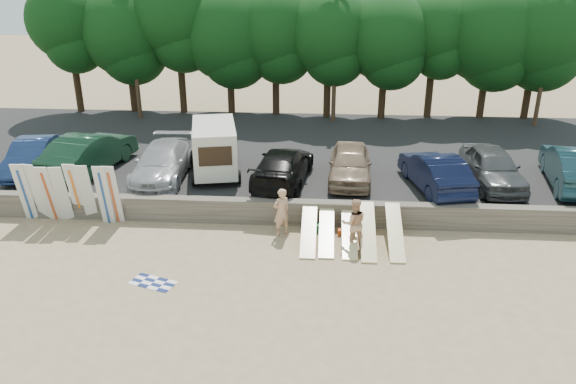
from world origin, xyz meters
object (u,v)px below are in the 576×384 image
(box_trailer, at_px, (215,147))
(cooler, at_px, (315,227))
(car_0, at_px, (33,156))
(car_1, at_px, (90,152))
(car_6, at_px, (492,167))
(beachgoer_a, at_px, (281,212))
(car_2, at_px, (162,163))
(beachgoer_b, at_px, (354,223))
(car_3, at_px, (283,166))
(car_7, at_px, (574,167))
(car_5, at_px, (435,172))
(car_4, at_px, (350,164))

(box_trailer, distance_m, cooler, 6.45)
(car_0, height_order, car_1, car_1)
(box_trailer, height_order, car_6, box_trailer)
(beachgoer_a, bearing_deg, box_trailer, -87.87)
(box_trailer, bearing_deg, car_0, 169.19)
(car_2, relative_size, beachgoer_b, 2.75)
(car_3, bearing_deg, car_7, -170.83)
(box_trailer, relative_size, cooler, 10.61)
(car_2, distance_m, beachgoer_b, 9.59)
(car_5, bearing_deg, car_4, -24.70)
(beachgoer_a, bearing_deg, car_0, -54.90)
(car_2, bearing_deg, car_0, 173.49)
(car_7, xyz_separation_m, cooler, (-11.05, -3.74, -1.44))
(beachgoer_a, height_order, beachgoer_b, beachgoer_b)
(box_trailer, relative_size, car_7, 0.74)
(car_0, distance_m, beachgoer_a, 12.61)
(car_4, height_order, beachgoer_b, car_4)
(car_1, distance_m, car_3, 9.10)
(box_trailer, xyz_separation_m, car_3, (3.14, -0.69, -0.57))
(car_0, bearing_deg, car_2, -11.79)
(car_0, relative_size, car_2, 0.87)
(box_trailer, relative_size, car_3, 0.77)
(car_4, bearing_deg, car_0, -177.77)
(car_2, relative_size, cooler, 13.85)
(car_0, height_order, cooler, car_0)
(car_1, bearing_deg, box_trailer, -169.97)
(cooler, bearing_deg, car_5, 49.87)
(car_7, bearing_deg, box_trailer, 8.15)
(box_trailer, bearing_deg, car_1, 166.31)
(car_6, xyz_separation_m, beachgoer_b, (-6.14, -4.86, -0.56))
(car_0, relative_size, car_7, 0.84)
(car_1, distance_m, car_7, 21.65)
(car_3, relative_size, car_7, 0.96)
(car_3, relative_size, cooler, 13.84)
(car_6, bearing_deg, beachgoer_a, -159.54)
(car_0, xyz_separation_m, beachgoer_a, (11.87, -4.21, -0.50))
(car_0, distance_m, car_4, 14.59)
(car_4, distance_m, cooler, 4.25)
(car_1, distance_m, car_2, 3.72)
(car_1, bearing_deg, car_0, 19.50)
(car_2, distance_m, car_5, 11.99)
(car_5, bearing_deg, car_6, -178.42)
(car_3, bearing_deg, car_1, 1.98)
(car_7, relative_size, cooler, 14.36)
(car_1, xyz_separation_m, car_7, (21.65, -0.44, -0.00))
(car_7, bearing_deg, car_0, 8.97)
(car_6, distance_m, cooler, 8.53)
(car_4, height_order, car_6, car_6)
(car_5, height_order, beachgoer_a, car_5)
(box_trailer, xyz_separation_m, car_6, (12.26, -0.37, -0.51))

